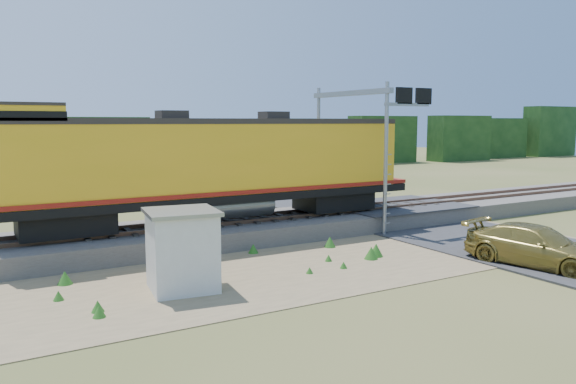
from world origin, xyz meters
TOP-DOWN VIEW (x-y plane):
  - ground at (0.00, 0.00)m, footprint 140.00×140.00m
  - ballast at (0.00, 6.00)m, footprint 70.00×5.00m
  - rails at (0.00, 6.00)m, footprint 70.00×1.54m
  - dirt_shoulder at (-2.00, 0.50)m, footprint 26.00×8.00m
  - road at (7.00, 0.74)m, footprint 7.00×66.00m
  - tree_line_north at (0.00, 38.00)m, footprint 130.00×3.00m
  - weed_clumps at (-3.50, 0.10)m, footprint 15.00×6.20m
  - locomotive at (-3.63, 6.00)m, footprint 19.31×2.95m
  - shed at (-7.17, -0.22)m, footprint 2.42×2.42m
  - signal_gantry at (4.23, 5.33)m, footprint 2.80×6.20m
  - car at (5.00, -3.97)m, footprint 3.15×5.49m

SIDE VIEW (x-z plane):
  - ground at x=0.00m, z-range 0.00..0.00m
  - weed_clumps at x=-3.50m, z-range -0.28..0.28m
  - dirt_shoulder at x=-2.00m, z-range 0.00..0.03m
  - road at x=7.00m, z-range -0.34..0.52m
  - ballast at x=0.00m, z-range 0.00..0.80m
  - car at x=5.00m, z-range 0.00..1.50m
  - rails at x=0.00m, z-range 0.80..0.96m
  - shed at x=-7.17m, z-range 0.02..2.57m
  - tree_line_north at x=0.00m, z-range -0.18..6.32m
  - locomotive at x=-3.63m, z-range 0.93..5.91m
  - signal_gantry at x=4.23m, z-range 1.77..8.83m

